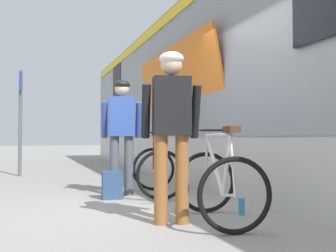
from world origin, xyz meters
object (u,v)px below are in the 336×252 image
Objects in this scene: bicycle_near_white at (219,184)px; cyclist_near_in_dark at (171,121)px; bicycle_far_red at (157,169)px; water_bottle_near_the_bikes at (242,207)px; backpack_on_platform at (112,185)px; platform_sign_post at (20,105)px; cyclist_far_in_blue at (122,126)px; train_car at (304,72)px.

cyclist_near_in_dark is at bearing 167.35° from bicycle_near_white.
water_bottle_near_the_bikes is (0.43, -1.75, -0.31)m from bicycle_far_red.
backpack_on_platform is 4.40m from platform_sign_post.
cyclist_near_in_dark is at bearing -74.46° from platform_sign_post.
cyclist_near_in_dark is 5.95m from platform_sign_post.
cyclist_near_in_dark is at bearing -77.52° from backpack_on_platform.
water_bottle_near_the_bikes is (0.95, -1.91, -0.96)m from cyclist_far_in_blue.
water_bottle_near_the_bikes is at bearing -146.32° from train_car.
bicycle_far_red is 1.83m from water_bottle_near_the_bikes.
cyclist_near_in_dark is at bearing -103.87° from bicycle_far_red.
cyclist_near_in_dark is 0.82m from bicycle_near_white.
cyclist_near_in_dark is 4.40× the size of backpack_on_platform.
cyclist_far_in_blue is 0.93m from backpack_on_platform.
platform_sign_post is (-1.59, 5.71, 0.57)m from cyclist_near_in_dark.
bicycle_near_white is at bearing -89.59° from bicycle_far_red.
bicycle_near_white reaches higher than water_bottle_near_the_bikes.
platform_sign_post is at bearing 114.13° from water_bottle_near_the_bikes.
bicycle_near_white is 6.29m from platform_sign_post.
backpack_on_platform is at bearing -124.41° from cyclist_far_in_blue.
bicycle_far_red is (0.52, -0.16, -0.65)m from cyclist_far_in_blue.
backpack_on_platform is at bearing 174.52° from train_car.
cyclist_far_in_blue is 9.16× the size of water_bottle_near_the_bikes.
platform_sign_post is (-1.54, 3.65, 0.57)m from cyclist_far_in_blue.
backpack_on_platform is at bearing 125.73° from water_bottle_near_the_bikes.
platform_sign_post is (-1.33, 3.95, 1.42)m from backpack_on_platform.
backpack_on_platform is 2.08× the size of water_bottle_near_the_bikes.
train_car is 6.17m from platform_sign_post.
water_bottle_near_the_bikes is 6.28m from platform_sign_post.
cyclist_far_in_blue is 0.73× the size of platform_sign_post.
cyclist_far_in_blue is 1.49× the size of bicycle_near_white.
backpack_on_platform is (-0.72, -0.14, -0.20)m from bicycle_far_red.
bicycle_far_red reaches higher than water_bottle_near_the_bikes.
backpack_on_platform is (-0.74, 1.86, -0.20)m from bicycle_near_white.
cyclist_far_in_blue is 4.40× the size of backpack_on_platform.
train_car is at bearing 33.68° from water_bottle_near_the_bikes.
platform_sign_post reaches higher than cyclist_far_in_blue.
train_car is 8.97× the size of platform_sign_post.
water_bottle_near_the_bikes is (1.16, -1.61, -0.10)m from backpack_on_platform.
water_bottle_near_the_bikes is at bearing -76.07° from bicycle_far_red.
train_car is 3.01m from water_bottle_near_the_bikes.
cyclist_far_in_blue reaches higher than bicycle_near_white.
cyclist_near_in_dark is at bearing -170.82° from water_bottle_near_the_bikes.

